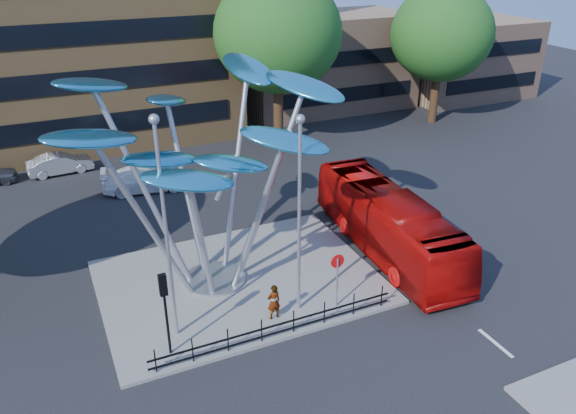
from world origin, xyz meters
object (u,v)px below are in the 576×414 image
tree_far (442,34)px  traffic_light_island (164,298)px  tree_right (278,33)px  leaf_sculpture (202,136)px  pedestrian (274,302)px  parked_car_mid (60,164)px  street_lamp_left (164,214)px  red_bus (388,222)px  parked_car_right (145,179)px  no_entry_sign_island (337,272)px  street_lamp_right (299,201)px

tree_far → traffic_light_island: (-27.00, -19.50, -4.49)m
tree_right → leaf_sculpture: (-10.07, -15.32, -1.16)m
pedestrian → parked_car_mid: 21.18m
tree_right → street_lamp_left: tree_right is taller
red_bus → pedestrian: (-7.28, -2.89, -0.62)m
street_lamp_left → parked_car_right: (1.86, 14.50, -4.62)m
tree_right → street_lamp_left: bearing=-124.0°
no_entry_sign_island → pedestrian: bearing=173.3°
street_lamp_right → parked_car_right: (-3.14, 15.00, -4.36)m
no_entry_sign_island → red_bus: red_bus is taller
leaf_sculpture → traffic_light_island: 6.65m
leaf_sculpture → red_bus: leaf_sculpture is taller
tree_right → leaf_sculpture: size_ratio=0.95×
tree_right → tree_far: 14.03m
tree_far → parked_car_mid: (-29.14, 1.00, -6.44)m
tree_far → tree_right: bearing=-180.0°
tree_right → parked_car_right: bearing=-159.4°
street_lamp_left → street_lamp_right: 5.03m
red_bus → parked_car_right: bearing=131.2°
street_lamp_right → pedestrian: 4.33m
street_lamp_left → parked_car_mid: bearing=97.7°
tree_far → pedestrian: bearing=-139.8°
leaf_sculpture → street_lamp_right: bearing=-55.1°
tree_right → traffic_light_island: 24.06m
red_bus → parked_car_right: 15.39m
street_lamp_left → pedestrian: street_lamp_left is taller
pedestrian → traffic_light_island: bearing=2.2°
no_entry_sign_island → red_bus: bearing=34.9°
street_lamp_left → no_entry_sign_island: bearing=-8.6°
no_entry_sign_island → parked_car_mid: (-9.14, 20.48, -1.15)m
leaf_sculpture → parked_car_mid: size_ratio=3.15×
tree_far → street_lamp_left: (-26.50, -18.50, -1.75)m
tree_far → parked_car_mid: bearing=178.0°
no_entry_sign_island → tree_far: bearing=44.3°
red_bus → leaf_sculpture: bearing=177.9°
tree_right → no_entry_sign_island: bearing=-107.1°
tree_far → pedestrian: tree_far is taller
tree_right → street_lamp_right: (-7.50, -19.00, -2.94)m
street_lamp_right → street_lamp_left: bearing=174.3°
leaf_sculpture → pedestrian: size_ratio=8.15×
parked_car_mid → tree_far: bearing=-96.2°
street_lamp_left → traffic_light_island: (-0.50, -1.00, -2.74)m
tree_right → no_entry_sign_island: tree_right is taller
red_bus → parked_car_mid: 22.09m
tree_right → parked_car_mid: size_ratio=3.00×
street_lamp_left → pedestrian: 5.89m
tree_right → parked_car_right: (-10.64, -4.00, -7.30)m
street_lamp_left → no_entry_sign_island: (6.50, -0.98, -3.54)m
no_entry_sign_island → red_bus: 5.61m
traffic_light_island → parked_car_right: (2.36, 15.50, -1.88)m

